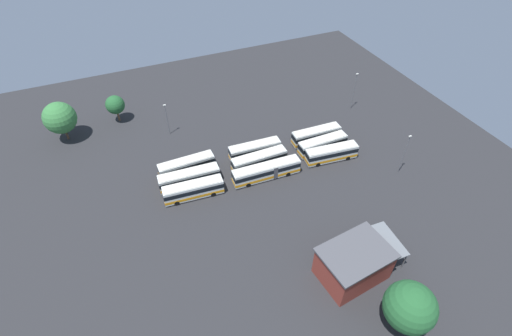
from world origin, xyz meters
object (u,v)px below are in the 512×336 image
bus_row2_slot0 (187,166)px  maintenance_shelter (375,245)px  tree_east_edge (60,118)px  bus_row0_slot2 (331,153)px  lamp_post_far_corner (354,90)px  tree_northeast (410,307)px  bus_row1_slot0 (255,150)px  bus_row0_slot1 (322,144)px  bus_row2_slot1 (189,178)px  lamp_post_near_entrance (167,118)px  bus_row1_slot1 (259,160)px  bus_row0_slot0 (316,135)px  depot_building (353,263)px  bus_row1_slot2 (267,171)px  lamp_post_mid_lot (404,153)px  bus_row2_slot2 (193,190)px  tree_northwest (115,105)px

bus_row2_slot0 → maintenance_shelter: (-22.38, 32.28, 1.74)m
bus_row2_slot0 → tree_east_edge: tree_east_edge is taller
bus_row0_slot2 → lamp_post_far_corner: 21.82m
tree_northeast → bus_row1_slot0: bearing=-84.0°
bus_row0_slot1 → bus_row2_slot1: same height
bus_row2_slot1 → lamp_post_near_entrance: 18.30m
bus_row0_slot1 → bus_row1_slot1: bearing=-2.6°
lamp_post_near_entrance → lamp_post_far_corner: (-44.86, 7.65, 0.91)m
bus_row0_slot1 → lamp_post_far_corner: (-15.49, -11.81, 3.47)m
bus_row0_slot0 → bus_row1_slot0: size_ratio=1.00×
bus_row2_slot1 → tree_east_edge: 33.66m
bus_row2_slot0 → depot_building: depot_building is taller
bus_row0_slot2 → bus_row1_slot2: (14.93, -0.41, 0.00)m
bus_row0_slot0 → bus_row2_slot1: (30.02, 2.15, 0.00)m
maintenance_shelter → bus_row0_slot0: bearing=-103.1°
lamp_post_near_entrance → tree_northeast: 61.07m
bus_row1_slot2 → maintenance_shelter: maintenance_shelter is taller
bus_row1_slot0 → lamp_post_near_entrance: bearing=-45.5°
bus_row1_slot2 → lamp_post_near_entrance: bearing=-56.8°
bus_row2_slot0 → depot_building: 37.80m
bus_row0_slot0 → lamp_post_mid_lot: bearing=124.1°
bus_row2_slot1 → bus_row2_slot2: (0.19, 3.52, -0.00)m
bus_row2_slot0 → tree_northeast: size_ratio=1.28×
bus_row1_slot1 → lamp_post_far_corner: size_ratio=1.21×
maintenance_shelter → lamp_post_far_corner: bearing=-119.6°
bus_row1_slot2 → depot_building: 25.82m
depot_building → lamp_post_far_corner: size_ratio=1.17×
bus_row2_slot2 → depot_building: size_ratio=1.02×
bus_row2_slot2 → tree_northeast: bearing=118.9°
bus_row2_slot2 → lamp_post_near_entrance: lamp_post_near_entrance is taller
bus_row2_slot0 → tree_northeast: bearing=114.0°
bus_row1_slot1 → depot_building: size_ratio=1.03×
bus_row1_slot0 → bus_row0_slot1: bearing=163.8°
lamp_post_mid_lot → tree_east_edge: (62.31, -39.00, 0.64)m
bus_row1_slot1 → tree_northwest: (24.59, -28.82, 2.70)m
depot_building → bus_row2_slot1: bearing=-59.0°
bus_row2_slot1 → bus_row2_slot0: bearing=-97.5°
bus_row1_slot0 → tree_northwest: size_ratio=1.68×
bus_row2_slot2 → bus_row1_slot2: bearing=177.1°
bus_row0_slot0 → tree_northeast: (10.22, 41.87, 3.55)m
bus_row2_slot1 → tree_east_edge: size_ratio=1.30×
tree_east_edge → lamp_post_near_entrance: bearing=161.5°
maintenance_shelter → tree_northwest: tree_northwest is taller
bus_row2_slot0 → tree_northwest: bearing=-67.3°
bus_row2_slot0 → maintenance_shelter: maintenance_shelter is taller
bus_row0_slot1 → bus_row2_slot1: 29.63m
bus_row1_slot2 → bus_row2_slot0: same height
bus_row1_slot1 → bus_row1_slot2: same height
lamp_post_mid_lot → tree_northeast: lamp_post_mid_lot is taller
bus_row1_slot1 → lamp_post_mid_lot: size_ratio=1.25×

